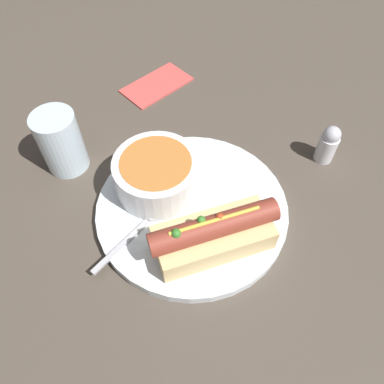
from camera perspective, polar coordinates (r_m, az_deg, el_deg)
The scene contains 8 objects.
ground_plane at distance 0.54m, azimuth -0.00°, elevation -3.01°, with size 4.00×4.00×0.00m, color #4C4238.
dinner_plate at distance 0.53m, azimuth -0.00°, elevation -2.57°, with size 0.27×0.27×0.01m.
hot_dog at distance 0.47m, azimuth 3.27°, elevation -6.41°, with size 0.17×0.09×0.06m.
soup_bowl at distance 0.52m, azimuth -5.38°, elevation 2.81°, with size 0.12×0.12×0.05m.
spoon at distance 0.51m, azimuth -6.24°, elevation -3.72°, with size 0.12×0.10×0.01m.
drinking_glass at distance 0.59m, azimuth -19.36°, elevation 7.17°, with size 0.06×0.06×0.10m.
napkin at distance 0.73m, azimuth -5.41°, elevation 16.03°, with size 0.14×0.13×0.01m.
salt_shaker at distance 0.61m, azimuth 20.02°, elevation 6.89°, with size 0.03×0.03×0.06m.
Camera 1 is at (-0.05, -0.29, 0.45)m, focal length 35.00 mm.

